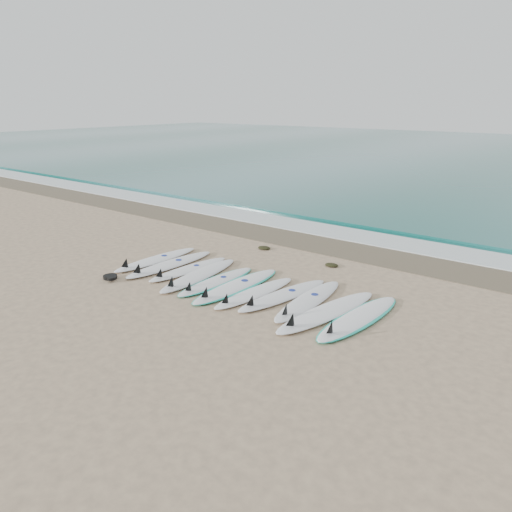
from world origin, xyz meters
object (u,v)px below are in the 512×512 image
Objects in this scene: surfboard_5 at (236,286)px; leash_coil at (110,277)px; surfboard_0 at (154,260)px; surfboard_10 at (358,318)px.

surfboard_5 is 6.03× the size of leash_coil.
surfboard_0 is 5.75× the size of leash_coil.
surfboard_0 is at bearing 97.55° from leash_coil.
surfboard_0 is at bearing -176.99° from surfboard_10.
surfboard_5 is at bearing 26.78° from leash_coil.
surfboard_5 reaches higher than surfboard_10.
surfboard_5 is at bearing -2.20° from surfboard_0.
leash_coil is (-5.58, -1.47, -0.00)m from surfboard_10.
surfboard_10 is at bearing 2.43° from surfboard_5.
surfboard_10 is at bearing 0.54° from surfboard_0.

